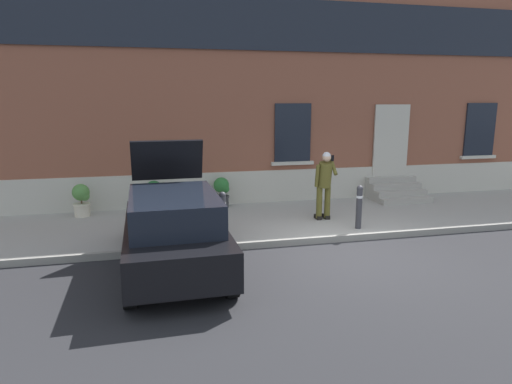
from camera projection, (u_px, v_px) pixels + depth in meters
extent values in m
plane|color=#232326|center=(347.00, 256.00, 9.21)|extent=(80.00, 80.00, 0.00)
cube|color=#99968E|center=(303.00, 218.00, 11.86)|extent=(24.00, 3.60, 0.15)
cube|color=gray|center=(330.00, 239.00, 10.09)|extent=(24.00, 0.12, 0.15)
cube|color=brown|center=(278.00, 79.00, 13.50)|extent=(24.00, 1.40, 7.50)
cube|color=#BCB7A8|center=(284.00, 188.00, 13.46)|extent=(24.00, 0.08, 1.10)
cube|color=black|center=(390.00, 143.00, 13.96)|extent=(1.00, 0.08, 2.10)
cube|color=#BCB7A8|center=(391.00, 141.00, 13.93)|extent=(1.16, 0.06, 2.24)
cube|color=black|center=(293.00, 133.00, 13.17)|extent=(1.10, 0.06, 1.70)
cube|color=#BCB7A8|center=(293.00, 163.00, 13.33)|extent=(1.30, 0.12, 0.10)
cube|color=black|center=(480.00, 129.00, 14.60)|extent=(1.10, 0.06, 1.70)
cube|color=#BCB7A8|center=(478.00, 157.00, 14.76)|extent=(1.30, 0.12, 0.10)
cube|color=black|center=(286.00, 25.00, 12.51)|extent=(16.80, 0.06, 1.40)
cube|color=#9E998E|center=(406.00, 200.00, 13.25)|extent=(1.63, 0.32, 0.16)
cube|color=#9E998E|center=(400.00, 196.00, 13.54)|extent=(1.63, 0.32, 0.32)
cube|color=#9E998E|center=(395.00, 191.00, 13.83)|extent=(1.63, 0.32, 0.48)
cube|color=#9E998E|center=(390.00, 186.00, 14.12)|extent=(1.63, 0.32, 0.64)
cube|color=black|center=(174.00, 239.00, 8.34)|extent=(1.83, 4.03, 0.64)
cube|color=black|center=(174.00, 209.00, 8.07)|extent=(1.59, 2.43, 0.56)
cube|color=black|center=(168.00, 222.00, 10.29)|extent=(1.66, 0.13, 0.20)
cube|color=yellow|center=(168.00, 214.00, 10.26)|extent=(0.52, 0.03, 0.12)
cube|color=#B21414|center=(133.00, 205.00, 10.02)|extent=(0.16, 0.04, 0.18)
cube|color=#B21414|center=(201.00, 201.00, 10.38)|extent=(0.16, 0.04, 0.18)
cube|color=black|center=(167.00, 160.00, 9.46)|extent=(1.49, 0.39, 0.87)
cylinder|color=black|center=(130.00, 289.00, 6.88)|extent=(0.21, 0.60, 0.60)
cylinder|color=black|center=(231.00, 279.00, 7.27)|extent=(0.21, 0.60, 0.60)
cylinder|color=black|center=(132.00, 236.00, 9.54)|extent=(0.21, 0.60, 0.60)
cylinder|color=black|center=(207.00, 231.00, 9.92)|extent=(0.21, 0.60, 0.60)
cylinder|color=#333338|center=(359.00, 209.00, 10.56)|extent=(0.14, 0.14, 0.95)
sphere|color=#333338|center=(360.00, 188.00, 10.46)|extent=(0.15, 0.15, 0.15)
cylinder|color=silver|center=(360.00, 197.00, 10.51)|extent=(0.15, 0.15, 0.06)
cylinder|color=#333338|center=(223.00, 217.00, 9.84)|extent=(0.14, 0.14, 0.95)
sphere|color=#333338|center=(222.00, 195.00, 9.74)|extent=(0.15, 0.15, 0.15)
cylinder|color=silver|center=(222.00, 204.00, 9.78)|extent=(0.15, 0.15, 0.06)
cylinder|color=#514C1E|center=(319.00, 202.00, 11.36)|extent=(0.15, 0.15, 0.82)
cube|color=black|center=(318.00, 217.00, 11.50)|extent=(0.12, 0.28, 0.10)
cylinder|color=#514C1E|center=(327.00, 202.00, 11.41)|extent=(0.15, 0.15, 0.82)
cube|color=black|center=(326.00, 217.00, 11.55)|extent=(0.12, 0.28, 0.10)
cylinder|color=#514C1E|center=(325.00, 175.00, 11.19)|extent=(0.34, 0.43, 0.67)
sphere|color=tan|center=(327.00, 157.00, 11.03)|extent=(0.22, 0.22, 0.22)
sphere|color=silver|center=(327.00, 156.00, 11.03)|extent=(0.21, 0.21, 0.21)
cylinder|color=#514C1E|center=(317.00, 176.00, 11.11)|extent=(0.09, 0.18, 0.57)
cylinder|color=#514C1E|center=(333.00, 166.00, 11.16)|extent=(0.09, 0.42, 0.41)
cube|color=black|center=(333.00, 158.00, 11.05)|extent=(0.07, 0.02, 0.15)
cylinder|color=beige|center=(82.00, 210.00, 11.75)|extent=(0.40, 0.40, 0.34)
cylinder|color=beige|center=(82.00, 205.00, 11.72)|extent=(0.44, 0.44, 0.05)
cylinder|color=#47331E|center=(81.00, 199.00, 11.69)|extent=(0.04, 0.04, 0.24)
sphere|color=#4C843D|center=(81.00, 192.00, 11.65)|extent=(0.44, 0.44, 0.44)
sphere|color=#4C843D|center=(85.00, 196.00, 11.65)|extent=(0.24, 0.24, 0.24)
cylinder|color=#606B38|center=(155.00, 205.00, 12.23)|extent=(0.40, 0.40, 0.34)
cylinder|color=#606B38|center=(154.00, 200.00, 12.20)|extent=(0.44, 0.44, 0.05)
cylinder|color=#47331E|center=(154.00, 195.00, 12.17)|extent=(0.04, 0.04, 0.24)
sphere|color=#1E5628|center=(154.00, 189.00, 12.14)|extent=(0.44, 0.44, 0.44)
sphere|color=#1E5628|center=(158.00, 192.00, 12.13)|extent=(0.24, 0.24, 0.24)
cylinder|color=#2D2D30|center=(222.00, 201.00, 12.73)|extent=(0.40, 0.40, 0.34)
cylinder|color=#2D2D30|center=(221.00, 197.00, 12.70)|extent=(0.44, 0.44, 0.05)
cylinder|color=#47331E|center=(221.00, 191.00, 12.67)|extent=(0.04, 0.04, 0.24)
sphere|color=#286B2D|center=(221.00, 185.00, 12.64)|extent=(0.44, 0.44, 0.44)
sphere|color=#286B2D|center=(225.00, 189.00, 12.63)|extent=(0.24, 0.24, 0.24)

